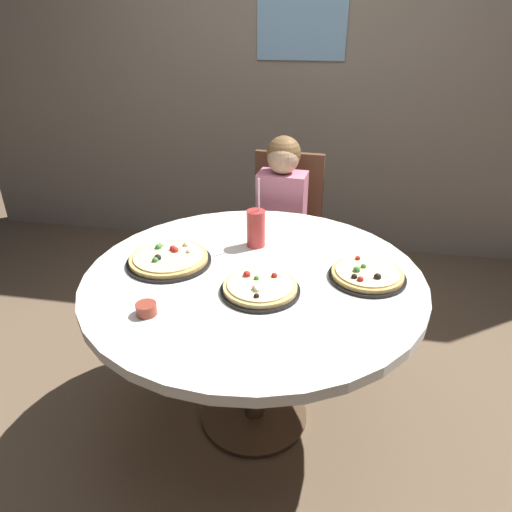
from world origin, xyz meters
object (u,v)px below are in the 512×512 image
at_px(pizza_veggie, 260,288).
at_px(dining_table, 254,293).
at_px(chair_wooden, 285,227).
at_px(diner_child, 278,247).
at_px(pizza_pepperoni, 367,275).
at_px(pizza_cheese, 169,259).
at_px(sauce_bowl, 146,309).
at_px(soda_cup, 256,228).

bearing_deg(pizza_veggie, dining_table, 110.23).
height_order(chair_wooden, diner_child, diner_child).
relative_size(dining_table, pizza_pepperoni, 4.47).
relative_size(pizza_veggie, pizza_pepperoni, 0.99).
bearing_deg(pizza_veggie, chair_wooden, 92.06).
bearing_deg(chair_wooden, pizza_cheese, -110.89).
xyz_separation_m(diner_child, sauce_bowl, (-0.29, -1.11, 0.29)).
relative_size(pizza_pepperoni, sauce_bowl, 4.16).
height_order(dining_table, pizza_cheese, pizza_cheese).
bearing_deg(sauce_bowl, pizza_veggie, 30.66).
bearing_deg(sauce_bowl, chair_wooden, 76.66).
distance_m(dining_table, sauce_bowl, 0.46).
relative_size(diner_child, sauce_bowl, 15.46).
bearing_deg(pizza_cheese, pizza_veggie, -21.01).
distance_m(chair_wooden, pizza_cheese, 1.03).
bearing_deg(sauce_bowl, pizza_pepperoni, 26.93).
bearing_deg(chair_wooden, soda_cup, -93.39).
height_order(diner_child, pizza_cheese, diner_child).
distance_m(pizza_veggie, sauce_bowl, 0.40).
height_order(dining_table, chair_wooden, chair_wooden).
height_order(pizza_cheese, pizza_pepperoni, pizza_cheese).
relative_size(diner_child, pizza_veggie, 3.74).
xyz_separation_m(pizza_pepperoni, sauce_bowl, (-0.73, -0.37, 0.00)).
xyz_separation_m(chair_wooden, pizza_veggie, (0.04, -1.09, 0.24)).
relative_size(dining_table, diner_child, 1.20).
bearing_deg(soda_cup, pizza_cheese, -145.39).
distance_m(chair_wooden, soda_cup, 0.78).
relative_size(pizza_cheese, sauce_bowl, 4.85).
height_order(pizza_veggie, pizza_cheese, same).
xyz_separation_m(dining_table, pizza_cheese, (-0.35, 0.03, 0.11)).
xyz_separation_m(dining_table, pizza_pepperoni, (0.43, 0.04, 0.11)).
xyz_separation_m(dining_table, sauce_bowl, (-0.30, -0.33, 0.11)).
height_order(chair_wooden, pizza_pepperoni, chair_wooden).
xyz_separation_m(chair_wooden, soda_cup, (-0.04, -0.72, 0.30)).
bearing_deg(soda_cup, diner_child, 86.91).
relative_size(soda_cup, sauce_bowl, 4.39).
height_order(pizza_cheese, soda_cup, soda_cup).
xyz_separation_m(diner_child, soda_cup, (-0.03, -0.54, 0.35)).
bearing_deg(diner_child, sauce_bowl, -104.77).
bearing_deg(pizza_pepperoni, chair_wooden, 114.36).
bearing_deg(dining_table, chair_wooden, 89.56).
xyz_separation_m(chair_wooden, diner_child, (-0.01, -0.18, -0.05)).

